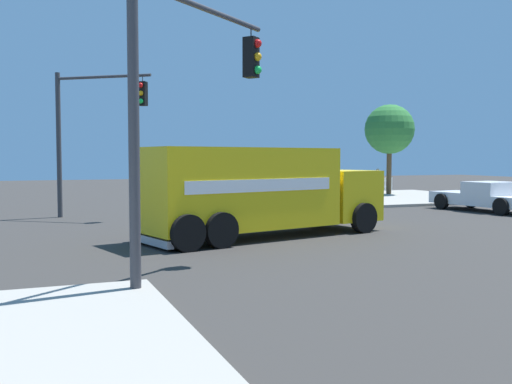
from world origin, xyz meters
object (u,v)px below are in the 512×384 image
Objects in this scene: pickup_white at (486,196)px; traffic_light_secondary at (87,122)px; delivery_truck at (259,190)px; shade_tree_near at (390,130)px; traffic_light_primary at (184,86)px; pedestrian_near_corner at (378,180)px.

traffic_light_secondary is at bearing -11.63° from pickup_white.
delivery_truck is 1.42× the size of traffic_light_secondary.
shade_tree_near is at bearing -100.19° from pickup_white.
pedestrian_near_corner is (-17.92, -20.33, -2.85)m from traffic_light_primary.
traffic_light_primary reaches higher than delivery_truck.
traffic_light_secondary reaches higher than pedestrian_near_corner.
traffic_light_primary is 27.60m from shade_tree_near.
pedestrian_near_corner is at bearing -131.40° from traffic_light_primary.
delivery_truck is 5.15× the size of pedestrian_near_corner.
shade_tree_near is at bearing -132.74° from traffic_light_primary.
delivery_truck is 13.74m from pickup_white.
pickup_white is at bearing 79.81° from shade_tree_near.
delivery_truck is 1.58× the size of pickup_white.
traffic_light_secondary is 18.14m from pickup_white.
traffic_light_primary is 13.29m from traffic_light_secondary.
pickup_white is at bearing -150.10° from traffic_light_primary.
pedestrian_near_corner is at bearing -133.55° from delivery_truck.
traffic_light_primary is 19.67m from pickup_white.
delivery_truck is at bearing -124.71° from traffic_light_primary.
traffic_light_primary is 0.99× the size of shade_tree_near.
traffic_light_secondary reaches higher than pickup_white.
traffic_light_secondary is 20.08m from pedestrian_near_corner.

